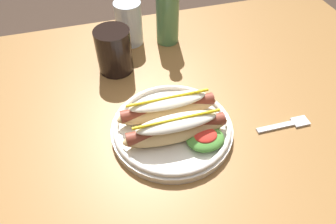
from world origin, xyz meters
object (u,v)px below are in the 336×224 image
object	(u,v)px
soda_cup	(114,51)
glass_bottle	(167,14)
hot_dog_plate	(173,124)
fork	(287,124)
water_cup	(130,23)

from	to	relation	value
soda_cup	glass_bottle	distance (m)	0.19
hot_dog_plate	soda_cup	world-z (taller)	soda_cup
hot_dog_plate	fork	size ratio (longest dim) A/B	2.11
soda_cup	water_cup	world-z (taller)	water_cup
hot_dog_plate	glass_bottle	bearing A→B (deg)	75.97
hot_dog_plate	soda_cup	bearing A→B (deg)	107.95
hot_dog_plate	water_cup	size ratio (longest dim) A/B	2.15
water_cup	glass_bottle	distance (m)	0.10
soda_cup	glass_bottle	xyz separation A→B (m)	(0.16, 0.09, 0.03)
fork	glass_bottle	xyz separation A→B (m)	(-0.16, 0.38, 0.08)
hot_dog_plate	glass_bottle	xyz separation A→B (m)	(0.08, 0.33, 0.06)
hot_dog_plate	fork	world-z (taller)	hot_dog_plate
fork	water_cup	xyz separation A→B (m)	(-0.26, 0.40, 0.06)
soda_cup	glass_bottle	world-z (taller)	glass_bottle
soda_cup	water_cup	xyz separation A→B (m)	(0.06, 0.11, 0.00)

